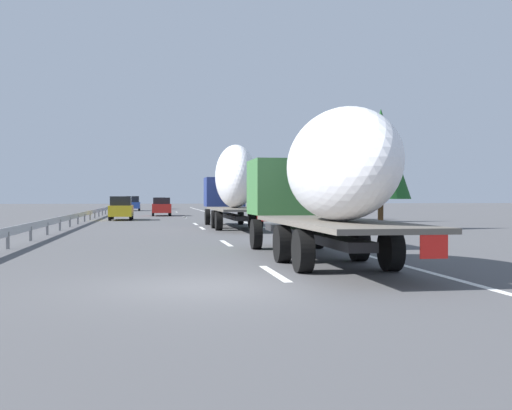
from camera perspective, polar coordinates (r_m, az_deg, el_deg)
name	(u,v)px	position (r m, az deg, el deg)	size (l,w,h in m)	color
ground_plane	(166,219)	(52.46, -8.26, -1.27)	(260.00, 260.00, 0.00)	#4C4C4F
lane_stripe_0	(274,273)	(14.80, 1.68, -6.25)	(3.20, 0.20, 0.01)	white
lane_stripe_1	(226,243)	(24.46, -2.74, -3.50)	(3.20, 0.20, 0.01)	white
lane_stripe_2	(202,228)	(36.53, -4.95, -2.12)	(3.20, 0.20, 0.01)	white
lane_stripe_3	(195,224)	(42.26, -5.55, -1.73)	(3.20, 0.20, 0.01)	white
lane_stripe_4	(185,217)	(56.11, -6.50, -1.14)	(3.20, 0.20, 0.01)	white
lane_stripe_5	(184,217)	(57.23, -6.55, -1.10)	(3.20, 0.20, 0.01)	white
lane_stripe_6	(176,212)	(77.04, -7.28, -0.64)	(3.20, 0.20, 0.01)	white
edge_line_right	(224,217)	(57.82, -2.90, -1.08)	(110.00, 0.20, 0.01)	white
truck_lead	(233,183)	(36.67, -2.14, 2.00)	(13.21, 2.55, 4.79)	navy
truck_trailing	(323,178)	(17.23, 6.18, 2.47)	(12.49, 2.55, 4.03)	#387038
car_black_suv	(160,203)	(97.74, -8.78, 0.17)	(4.57, 1.91, 1.79)	black
car_red_compact	(161,206)	(61.55, -8.64, -0.14)	(4.48, 1.84, 1.78)	red
car_blue_sedan	(133,203)	(85.65, -11.18, 0.14)	(4.32, 1.88, 1.96)	#28479E
car_yellow_coupe	(121,208)	(50.59, -12.21, -0.28)	(4.66, 1.79, 1.88)	gold
road_sign	(232,194)	(61.90, -2.21, 0.97)	(0.10, 0.90, 3.01)	gray
tree_0	(265,179)	(65.00, 0.78, 2.42)	(3.44, 3.44, 5.93)	#472D19
tree_1	(381,154)	(35.81, 11.33, 4.59)	(3.36, 3.36, 6.77)	#472D19
tree_2	(303,168)	(50.47, 4.28, 3.40)	(3.94, 3.94, 6.99)	#472D19
tree_3	(350,163)	(46.30, 8.56, 3.78)	(2.68, 2.68, 7.00)	#472D19
tree_4	(311,169)	(48.16, 5.05, 3.28)	(3.65, 3.65, 6.29)	#472D19
tree_5	(312,173)	(50.93, 5.09, 2.97)	(3.20, 3.20, 6.13)	#472D19
guardrail_median	(95,211)	(55.66, -14.51, -0.58)	(94.00, 0.10, 0.76)	#9EA0A5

